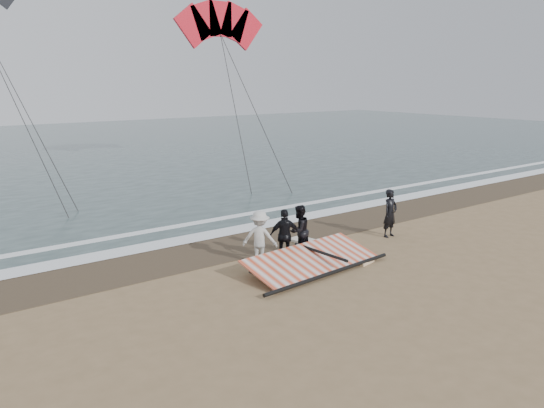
% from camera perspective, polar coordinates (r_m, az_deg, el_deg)
% --- Properties ---
extents(ground, '(120.00, 120.00, 0.00)m').
position_cam_1_polar(ground, '(15.45, 11.06, -7.12)').
color(ground, '#8C704C').
rests_on(ground, ground).
extents(sea, '(120.00, 54.00, 0.02)m').
position_cam_1_polar(sea, '(44.39, -21.97, 5.39)').
color(sea, '#233838').
rests_on(sea, ground).
extents(wet_sand, '(120.00, 2.80, 0.01)m').
position_cam_1_polar(wet_sand, '(18.61, 0.88, -3.33)').
color(wet_sand, '#4C3D2B').
rests_on(wet_sand, ground).
extents(foam_near, '(120.00, 0.90, 0.01)m').
position_cam_1_polar(foam_near, '(19.70, -1.57, -2.34)').
color(foam_near, white).
rests_on(foam_near, sea).
extents(foam_far, '(120.00, 0.45, 0.01)m').
position_cam_1_polar(foam_far, '(21.07, -4.20, -1.33)').
color(foam_far, white).
rests_on(foam_far, sea).
extents(man_main, '(0.64, 0.45, 1.67)m').
position_cam_1_polar(man_main, '(18.67, 12.59, -0.97)').
color(man_main, black).
rests_on(man_main, ground).
extents(board_white, '(1.10, 2.30, 0.09)m').
position_cam_1_polar(board_white, '(16.52, 7.09, -5.46)').
color(board_white, silver).
rests_on(board_white, ground).
extents(board_cream, '(0.94, 2.22, 0.09)m').
position_cam_1_polar(board_cream, '(17.46, 5.02, -4.37)').
color(board_cream, beige).
rests_on(board_cream, ground).
extents(trio_cluster, '(2.42, 1.25, 1.61)m').
position_cam_1_polar(trio_cluster, '(15.83, 0.78, -3.32)').
color(trio_cluster, black).
rests_on(trio_cluster, ground).
extents(sail_rig, '(4.79, 2.09, 0.52)m').
position_cam_1_polar(sail_rig, '(15.38, 3.82, -6.20)').
color(sail_rig, black).
rests_on(sail_rig, ground).
extents(kite_red, '(6.50, 4.57, 12.04)m').
position_cam_1_polar(kite_red, '(33.04, -5.57, 18.32)').
color(kite_red, red).
rests_on(kite_red, ground).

